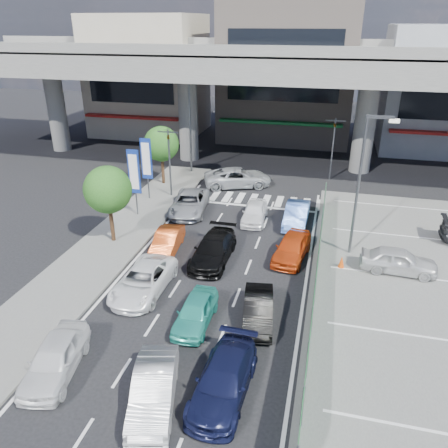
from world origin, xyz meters
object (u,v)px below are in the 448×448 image
(taxi_teal_mid, at_px, (196,312))
(kei_truck_front_right, at_px, (296,215))
(street_lamp_right, at_px, (363,176))
(tree_near, at_px, (108,190))
(signboard_near, at_px, (134,174))
(traffic_cone, at_px, (342,262))
(signboard_far, at_px, (146,161))
(sedan_black_mid, at_px, (213,249))
(sedan_white_front_mid, at_px, (255,212))
(sedan_white_mid_left, at_px, (143,280))
(crossing_wagon_silver, at_px, (238,178))
(hatch_white_back_mid, at_px, (154,389))
(tree_far, at_px, (161,144))
(street_lamp_left, at_px, (192,119))
(minivan_navy_back, at_px, (224,380))
(taxi_orange_left, at_px, (167,241))
(wagon_silver_front_left, at_px, (189,203))
(van_white_back_left, at_px, (55,358))
(traffic_light_left, at_px, (169,147))
(parked_sedan_white, at_px, (399,261))
(taxi_orange_right, at_px, (292,247))
(traffic_light_right, at_px, (334,134))
(hatch_black_mid_right, at_px, (258,310))

(taxi_teal_mid, bearing_deg, kei_truck_front_right, 73.60)
(street_lamp_right, bearing_deg, tree_near, -171.97)
(signboard_near, distance_m, traffic_cone, 14.53)
(signboard_far, bearing_deg, taxi_teal_mid, -59.55)
(sedan_black_mid, height_order, sedan_white_front_mid, sedan_black_mid)
(sedan_white_mid_left, bearing_deg, sedan_black_mid, 57.29)
(kei_truck_front_right, xyz_separation_m, crossing_wagon_silver, (-5.35, 6.22, 0.06))
(tree_near, relative_size, crossing_wagon_silver, 0.89)
(hatch_white_back_mid, height_order, sedan_white_mid_left, hatch_white_back_mid)
(tree_near, height_order, sedan_white_mid_left, tree_near)
(tree_far, distance_m, kei_truck_front_right, 12.83)
(tree_far, relative_size, kei_truck_front_right, 1.15)
(signboard_near, bearing_deg, street_lamp_left, 85.01)
(street_lamp_left, bearing_deg, minivan_navy_back, -69.92)
(crossing_wagon_silver, bearing_deg, street_lamp_left, 40.80)
(taxi_orange_left, distance_m, traffic_cone, 9.93)
(wagon_silver_front_left, bearing_deg, crossing_wagon_silver, 62.99)
(hatch_white_back_mid, relative_size, traffic_cone, 5.98)
(signboard_far, distance_m, van_white_back_left, 18.07)
(tree_near, bearing_deg, van_white_back_left, -74.21)
(signboard_near, xyz_separation_m, sedan_black_mid, (6.74, -4.72, -2.37))
(sedan_white_front_mid, bearing_deg, traffic_light_left, 155.01)
(signboard_near, relative_size, traffic_cone, 6.94)
(traffic_cone, bearing_deg, sedan_white_mid_left, -153.68)
(traffic_cone, bearing_deg, sedan_white_front_mid, 138.93)
(sedan_white_mid_left, relative_size, taxi_orange_left, 1.25)
(parked_sedan_white, bearing_deg, taxi_orange_right, 90.71)
(traffic_light_right, bearing_deg, taxi_orange_left, -120.11)
(signboard_near, xyz_separation_m, signboard_far, (-0.40, 3.00, 0.00))
(minivan_navy_back, bearing_deg, street_lamp_right, 70.98)
(signboard_far, relative_size, hatch_black_mid_right, 1.27)
(street_lamp_left, distance_m, taxi_orange_left, 15.18)
(street_lamp_right, relative_size, hatch_white_back_mid, 1.98)
(traffic_light_left, distance_m, minivan_navy_back, 20.28)
(signboard_near, xyz_separation_m, tree_far, (-0.60, 6.51, 0.32))
(traffic_light_right, xyz_separation_m, signboard_far, (-13.10, -8.01, -0.87))
(taxi_teal_mid, distance_m, taxi_orange_left, 7.06)
(street_lamp_left, xyz_separation_m, taxi_orange_right, (10.11, -13.43, -4.08))
(van_white_back_left, bearing_deg, tree_near, 95.22)
(tree_near, height_order, taxi_orange_left, tree_near)
(minivan_navy_back, relative_size, crossing_wagon_silver, 0.83)
(signboard_near, xyz_separation_m, tree_near, (0.20, -3.99, 0.32))
(signboard_near, xyz_separation_m, sedan_white_mid_left, (4.20, -8.60, -2.41))
(sedan_black_mid, distance_m, parked_sedan_white, 9.99)
(wagon_silver_front_left, bearing_deg, taxi_orange_left, -91.97)
(minivan_navy_back, distance_m, sedan_black_mid, 9.76)
(traffic_light_right, bearing_deg, hatch_white_back_mid, -101.49)
(traffic_light_right, xyz_separation_m, traffic_cone, (1.04, -14.89, -3.54))
(sedan_white_mid_left, distance_m, parked_sedan_white, 13.42)
(signboard_far, relative_size, sedan_black_mid, 0.99)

